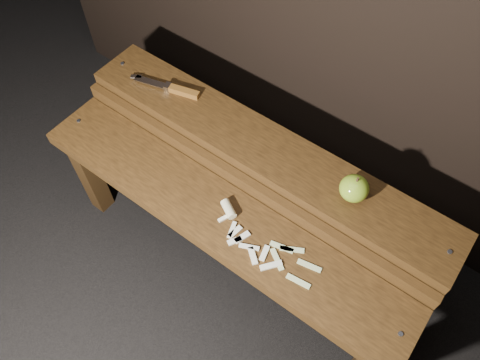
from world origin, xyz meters
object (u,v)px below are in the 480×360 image
Objects in this scene: apple at (354,188)px; bench_front_tier at (215,226)px; knife at (175,89)px; bench_rear_tier at (261,163)px.

bench_front_tier is at bearing -141.15° from apple.
apple is at bearing -0.86° from knife.
bench_front_tier is 0.44m from knife.
knife reaches higher than bench_front_tier.
bench_rear_tier is 0.31m from apple.
bench_rear_tier is 14.60× the size of apple.
apple is 0.35× the size of knife.
knife is at bearing 144.56° from bench_front_tier.
bench_rear_tier is at bearing -179.14° from apple.
knife is (-0.34, 0.01, 0.10)m from bench_rear_tier.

